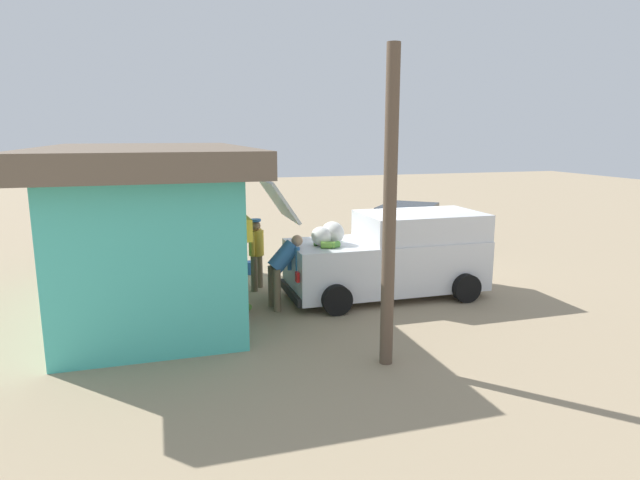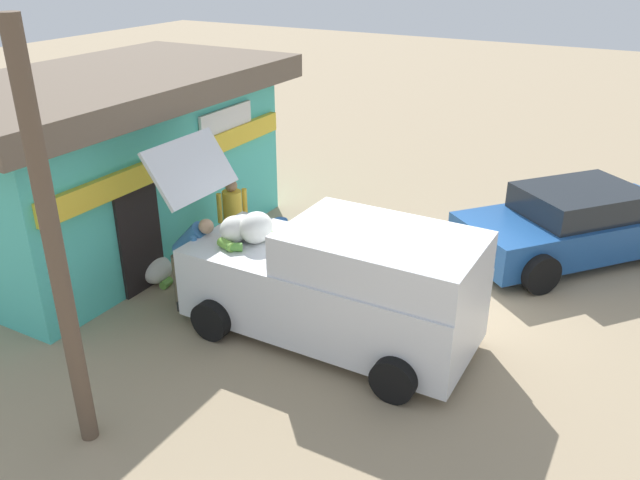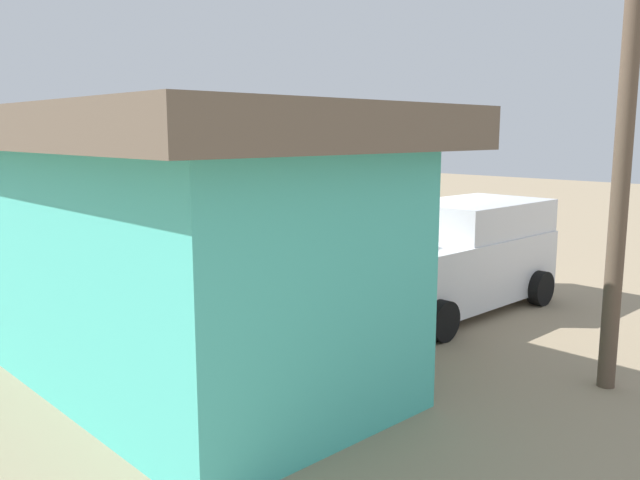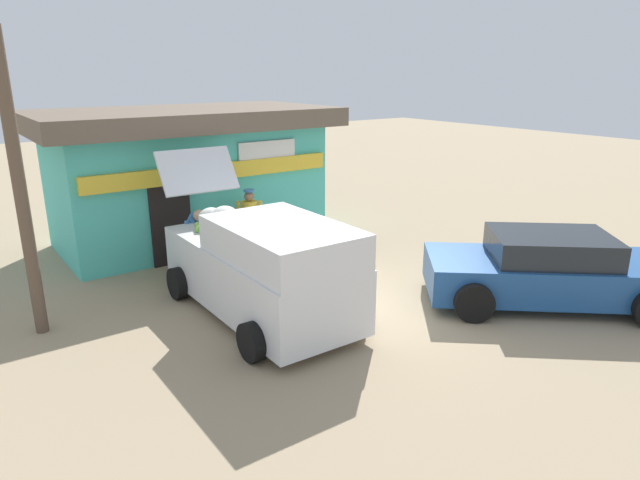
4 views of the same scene
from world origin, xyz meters
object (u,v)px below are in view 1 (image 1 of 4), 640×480
(customer_bending, at_px, (283,265))
(paint_bucket, at_px, (250,268))
(vendor_standing, at_px, (256,250))
(unloaded_banana_pile, at_px, (232,299))
(parked_sedan, at_px, (407,227))
(delivery_van, at_px, (392,255))
(storefront_bar, at_px, (149,223))

(customer_bending, relative_size, paint_bucket, 4.75)
(vendor_standing, relative_size, unloaded_banana_pile, 1.89)
(parked_sedan, relative_size, customer_bending, 2.97)
(delivery_van, bearing_deg, parked_sedan, -29.60)
(delivery_van, distance_m, vendor_standing, 3.03)
(storefront_bar, relative_size, paint_bucket, 22.21)
(storefront_bar, bearing_deg, customer_bending, -112.23)
(parked_sedan, xyz_separation_m, paint_bucket, (-1.82, 5.22, -0.47))
(unloaded_banana_pile, xyz_separation_m, paint_bucket, (2.65, -0.82, -0.04))
(vendor_standing, relative_size, customer_bending, 1.09)
(delivery_van, bearing_deg, paint_bucket, 44.83)
(vendor_standing, distance_m, customer_bending, 1.50)
(parked_sedan, bearing_deg, storefront_bar, 115.85)
(parked_sedan, bearing_deg, delivery_van, 150.40)
(storefront_bar, height_order, delivery_van, storefront_bar)
(storefront_bar, bearing_deg, unloaded_banana_pile, -117.97)
(vendor_standing, bearing_deg, unloaded_banana_pile, 149.46)
(storefront_bar, distance_m, paint_bucket, 3.36)
(delivery_van, height_order, paint_bucket, delivery_van)
(parked_sedan, height_order, customer_bending, customer_bending)
(paint_bucket, bearing_deg, customer_bending, -176.16)
(storefront_bar, height_order, unloaded_banana_pile, storefront_bar)
(storefront_bar, relative_size, customer_bending, 4.68)
(unloaded_banana_pile, bearing_deg, paint_bucket, -17.09)
(delivery_van, height_order, customer_bending, delivery_van)
(vendor_standing, relative_size, paint_bucket, 5.17)
(storefront_bar, distance_m, unloaded_banana_pile, 2.29)
(unloaded_banana_pile, bearing_deg, parked_sedan, -53.47)
(delivery_van, relative_size, vendor_standing, 2.95)
(unloaded_banana_pile, bearing_deg, vendor_standing, -30.54)
(delivery_van, distance_m, paint_bucket, 3.85)
(delivery_van, bearing_deg, customer_bending, 94.59)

